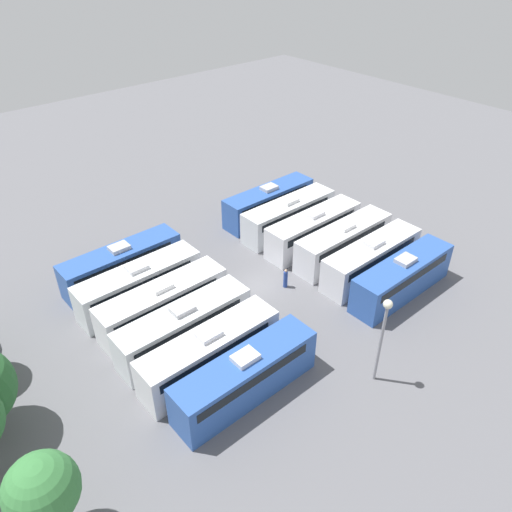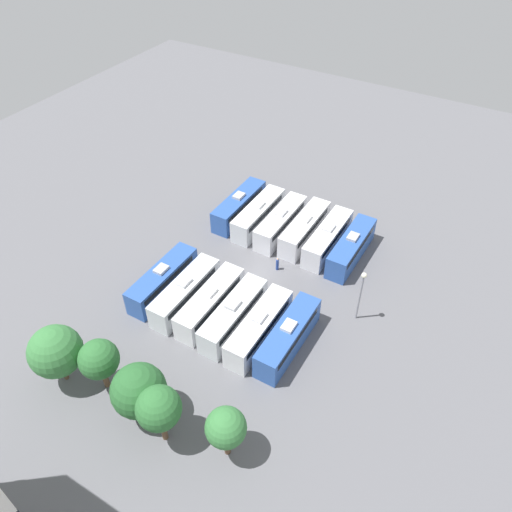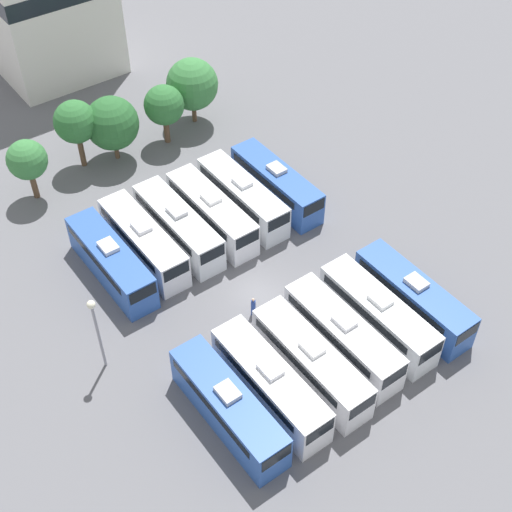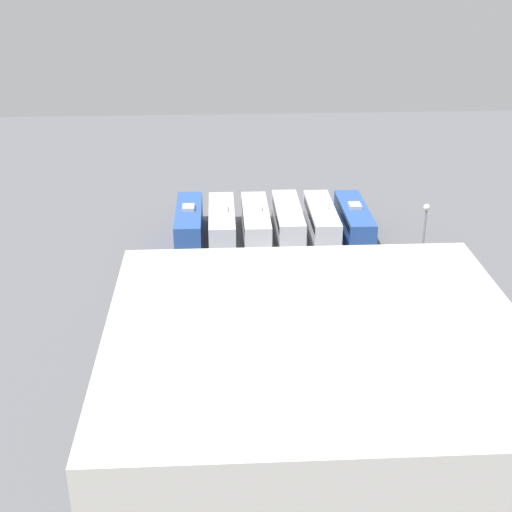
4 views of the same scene
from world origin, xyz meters
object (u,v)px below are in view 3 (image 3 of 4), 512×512
tree_2 (112,123)px  tree_3 (164,105)px  bus_2 (311,361)px  bus_11 (276,183)px  bus_0 (228,406)px  worker_person (253,307)px  bus_1 (270,383)px  tree_0 (27,160)px  bus_7 (143,241)px  bus_5 (413,297)px  bus_9 (212,212)px  bus_4 (378,314)px  bus_6 (111,261)px  bus_3 (342,335)px  light_pole (95,322)px  bus_10 (242,196)px  tree_4 (192,84)px  tree_1 (75,122)px  bus_8 (178,225)px

tree_2 → tree_3: (5.26, -0.62, 0.23)m
bus_2 → bus_11: same height
bus_0 → worker_person: size_ratio=5.79×
bus_1 → tree_0: size_ratio=1.75×
bus_7 → bus_11: 13.21m
bus_5 → bus_7: bearing=127.4°
bus_0 → bus_9: size_ratio=1.00×
bus_4 → bus_7: same height
bus_1 → bus_6: size_ratio=1.00×
bus_3 → light_pole: light_pole is taller
bus_10 → tree_2: bearing=110.8°
tree_2 → bus_3: bearing=-86.4°
bus_2 → bus_5: size_ratio=1.00×
bus_4 → tree_4: 31.45m
tree_2 → tree_4: tree_4 is taller
bus_9 → tree_3: bearing=75.2°
bus_3 → tree_3: 29.91m
bus_9 → tree_1: bearing=108.7°
tree_1 → bus_3: bearing=-80.8°
bus_3 → light_pole: bearing=148.0°
tree_1 → tree_4: tree_1 is taller
bus_3 → bus_11: (6.65, 16.42, 0.00)m
bus_9 → light_pole: size_ratio=1.51×
bus_3 → bus_8: bearing=101.1°
tree_2 → worker_person: bearing=-92.8°
bus_1 → bus_2: size_ratio=1.00×
bus_4 → worker_person: (-6.52, 6.59, -0.92)m
bus_0 → bus_8: 18.14m
bus_0 → tree_0: size_ratio=1.75×
bus_6 → bus_4: bearing=-51.5°
bus_10 → tree_3: bearing=89.4°
bus_9 → bus_11: (6.76, -0.18, 0.00)m
bus_6 → bus_11: same height
worker_person → tree_0: 24.28m
tree_0 → bus_8: bearing=-59.9°
bus_7 → bus_10: same height
bus_0 → bus_11: (16.62, 16.44, 0.00)m
worker_person → tree_3: (6.44, 23.07, 3.32)m
bus_3 → bus_0: bearing=-179.9°
tree_0 → tree_3: (13.93, 0.21, 0.05)m
bus_3 → bus_9: same height
bus_9 → tree_1: (-4.92, 14.51, 3.07)m
light_pole → tree_2: light_pole is taller
bus_0 → worker_person: bus_0 is taller
tree_1 → tree_2: bearing=-15.8°
bus_0 → bus_1: 3.30m
tree_4 → tree_2: bearing=-175.1°
tree_1 → tree_2: 3.34m
bus_1 → bus_7: same height
bus_2 → worker_person: 7.06m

